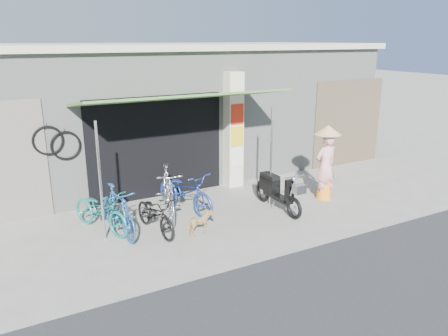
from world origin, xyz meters
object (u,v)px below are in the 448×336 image
bike_silver (168,193)px  nun (326,163)px  bike_teal (101,210)px  moped (277,191)px  street_dog (200,224)px  bike_blue (118,211)px  bike_navy (185,192)px  bike_black (155,214)px

bike_silver → nun: (3.79, -0.72, 0.33)m
bike_teal → moped: (3.82, -0.74, 0.00)m
bike_silver → moped: 2.47m
moped → street_dog: bearing=-169.4°
bike_teal → bike_blue: 0.43m
bike_navy → nun: size_ratio=1.00×
bike_teal → bike_blue: bearing=-73.8°
bike_blue → bike_black: 0.73m
bike_navy → bike_teal: bearing=167.5°
bike_black → street_dog: bike_black is taller
bike_black → moped: (2.88, -0.14, 0.05)m
bike_black → bike_silver: size_ratio=0.80×
nun → street_dog: bearing=4.5°
bike_navy → bike_silver: bearing=177.9°
bike_black → bike_silver: (0.53, 0.62, 0.17)m
bike_teal → bike_black: (0.94, -0.60, -0.04)m
bike_black → bike_navy: bike_navy is taller
bike_navy → nun: bearing=-30.6°
bike_blue → moped: 3.58m
bike_black → bike_silver: bearing=42.1°
bike_blue → moped: size_ratio=0.96×
moped → nun: bearing=0.9°
bike_silver → moped: bearing=-3.1°
bike_navy → street_dog: bearing=-117.3°
bike_black → moped: bearing=-10.1°
bike_teal → bike_navy: size_ratio=0.92×
bike_teal → bike_black: bearing=-56.2°
bike_blue → street_dog: bearing=-36.4°
bike_black → moped: size_ratio=0.87×
bike_navy → street_dog: bike_navy is taller
bike_teal → nun: size_ratio=0.92×
bike_navy → street_dog: 1.33m
bike_navy → nun: (3.34, -0.84, 0.42)m
bike_teal → nun: 5.33m
bike_silver → nun: nun is taller
street_dog → moped: moped is taller
bike_black → moped: moped is taller
bike_silver → nun: size_ratio=1.03×
bike_navy → moped: (1.89, -0.87, -0.03)m
bike_black → street_dog: bearing=-44.0°
bike_silver → street_dog: bearing=-65.0°
bike_black → street_dog: (0.74, -0.55, -0.15)m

